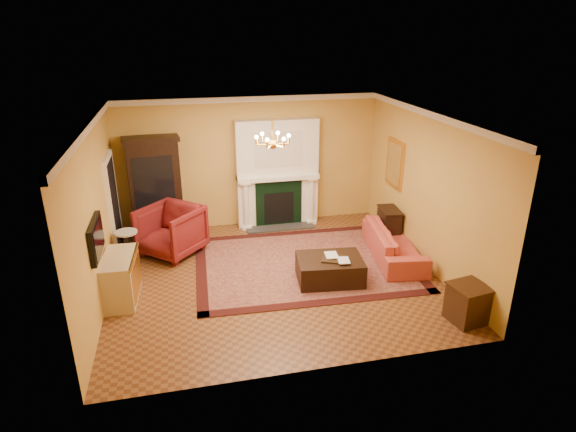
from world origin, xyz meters
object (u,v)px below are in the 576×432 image
object	(u,v)px
commode	(121,278)
end_table	(468,304)
console_table	(389,225)
leather_ottoman	(330,269)
coral_sofa	(394,238)
wingback_armchair	(171,228)
china_cabinet	(156,190)
pedestal_table	(128,247)

from	to	relation	value
commode	end_table	size ratio (longest dim) A/B	1.80
commode	console_table	xyz separation A→B (m)	(5.51, 1.27, -0.05)
console_table	leather_ottoman	xyz separation A→B (m)	(-1.81, -1.45, -0.12)
coral_sofa	wingback_armchair	bearing A→B (deg)	83.55
coral_sofa	console_table	bearing A→B (deg)	-7.66
china_cabinet	commode	bearing A→B (deg)	-109.22
china_cabinet	coral_sofa	bearing A→B (deg)	-32.63
pedestal_table	commode	distance (m)	1.22
end_table	console_table	size ratio (longest dim) A/B	0.85
wingback_armchair	end_table	bearing A→B (deg)	4.18
pedestal_table	leather_ottoman	world-z (taller)	pedestal_table
wingback_armchair	coral_sofa	bearing A→B (deg)	27.09
commode	coral_sofa	xyz separation A→B (m)	(5.28, 0.47, 0.01)
coral_sofa	leather_ottoman	bearing A→B (deg)	121.12
commode	leather_ottoman	xyz separation A→B (m)	(3.70, -0.18, -0.17)
coral_sofa	console_table	xyz separation A→B (m)	(0.23, 0.80, -0.06)
china_cabinet	wingback_armchair	distance (m)	1.20
wingback_armchair	china_cabinet	bearing A→B (deg)	147.17
commode	leather_ottoman	distance (m)	3.71
commode	end_table	bearing A→B (deg)	-16.43
coral_sofa	leather_ottoman	distance (m)	1.71
china_cabinet	end_table	size ratio (longest dim) A/B	3.58
pedestal_table	leather_ottoman	size ratio (longest dim) A/B	0.64
wingback_armchair	commode	size ratio (longest dim) A/B	1.03
leather_ottoman	wingback_armchair	bearing A→B (deg)	153.74
coral_sofa	end_table	size ratio (longest dim) A/B	3.55
wingback_armchair	coral_sofa	distance (m)	4.58
coral_sofa	console_table	distance (m)	0.84
china_cabinet	console_table	distance (m)	5.19
pedestal_table	end_table	distance (m)	6.27
china_cabinet	leather_ottoman	size ratio (longest dim) A/B	1.82
china_cabinet	commode	world-z (taller)	china_cabinet
coral_sofa	end_table	bearing A→B (deg)	-167.24
coral_sofa	console_table	world-z (taller)	coral_sofa
pedestal_table	coral_sofa	size ratio (longest dim) A/B	0.35
china_cabinet	pedestal_table	world-z (taller)	china_cabinet
end_table	coral_sofa	bearing A→B (deg)	94.15
pedestal_table	console_table	world-z (taller)	pedestal_table
wingback_armchair	console_table	world-z (taller)	wingback_armchair
china_cabinet	console_table	xyz separation A→B (m)	(4.94, -1.43, -0.73)
wingback_armchair	pedestal_table	xyz separation A→B (m)	(-0.82, -0.44, -0.12)
console_table	leather_ottoman	size ratio (longest dim) A/B	0.60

